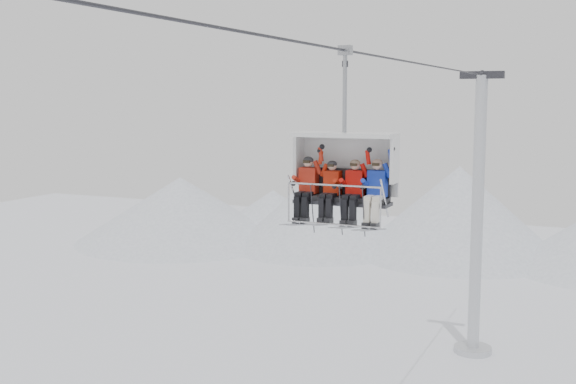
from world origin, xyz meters
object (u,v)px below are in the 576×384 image
at_px(chairlift_carrier, 346,166).
at_px(skier_center_left, 331,189).
at_px(skier_center_right, 354,189).
at_px(skier_far_right, 376,190).
at_px(lift_tower_right, 477,235).
at_px(skier_far_left, 307,186).

xyz_separation_m(chairlift_carrier, skier_center_left, (-0.25, -0.31, -0.50)).
relative_size(skier_center_left, skier_center_right, 1.00).
relative_size(chairlift_carrier, skier_center_left, 2.36).
height_order(chairlift_carrier, skier_center_left, chairlift_carrier).
relative_size(chairlift_carrier, skier_far_right, 2.36).
bearing_deg(lift_tower_right, chairlift_carrier, -90.00).
relative_size(skier_center_right, skier_far_right, 1.00).
bearing_deg(skier_far_right, chairlift_carrier, 159.64).
bearing_deg(skier_far_right, skier_far_left, 180.00).
xyz_separation_m(lift_tower_right, skier_far_right, (0.82, -19.03, 4.43)).
relative_size(skier_center_left, skier_far_right, 1.00).
xyz_separation_m(skier_center_left, skier_center_right, (0.55, 0.01, 0.02)).
height_order(chairlift_carrier, skier_far_left, chairlift_carrier).
distance_m(chairlift_carrier, skier_far_left, 1.01).
bearing_deg(lift_tower_right, skier_far_left, -92.54).
xyz_separation_m(skier_center_right, skier_far_right, (0.52, 0.00, 0.01)).
bearing_deg(skier_center_left, lift_tower_right, 89.24).
relative_size(skier_far_left, skier_center_left, 1.00).
bearing_deg(skier_far_right, skier_center_left, -179.46).
distance_m(lift_tower_right, skier_far_right, 19.55).
bearing_deg(lift_tower_right, skier_center_left, -90.76).
distance_m(lift_tower_right, skier_far_left, 19.55).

